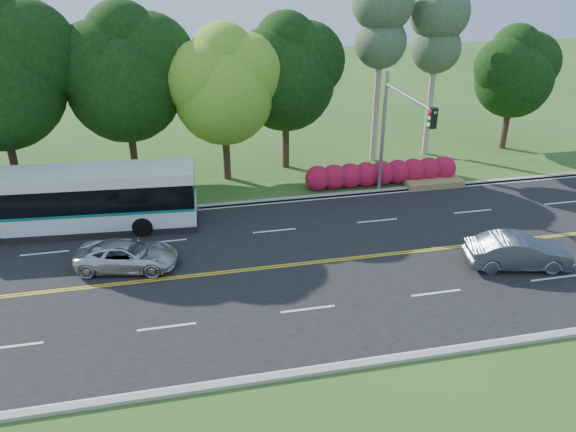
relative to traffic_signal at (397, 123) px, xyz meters
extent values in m
plane|color=#2A551C|center=(-6.49, -5.40, -4.67)|extent=(120.00, 120.00, 0.00)
cube|color=black|center=(-6.49, -5.40, -4.66)|extent=(60.00, 14.00, 0.02)
cube|color=#9D978E|center=(-6.49, 1.75, -4.60)|extent=(60.00, 0.30, 0.15)
cube|color=#9D978E|center=(-6.49, -12.55, -4.60)|extent=(60.00, 0.30, 0.15)
cube|color=#2A551C|center=(-6.49, 3.60, -4.62)|extent=(60.00, 4.00, 0.10)
cube|color=gold|center=(-6.49, -5.48, -4.65)|extent=(57.00, 0.10, 0.00)
cube|color=gold|center=(-6.49, -5.32, -4.65)|extent=(57.00, 0.10, 0.00)
cube|color=silver|center=(-17.99, -8.90, -4.65)|extent=(2.20, 0.12, 0.00)
cube|color=silver|center=(-12.49, -8.90, -4.65)|extent=(2.20, 0.12, 0.00)
cube|color=silver|center=(-6.99, -8.90, -4.65)|extent=(2.20, 0.12, 0.00)
cube|color=silver|center=(-1.49, -8.90, -4.65)|extent=(2.20, 0.12, 0.00)
cube|color=silver|center=(4.01, -8.90, -4.65)|extent=(2.20, 0.12, 0.00)
cube|color=silver|center=(-17.99, -1.90, -4.65)|extent=(2.20, 0.12, 0.00)
cube|color=silver|center=(-12.49, -1.90, -4.65)|extent=(2.20, 0.12, 0.00)
cube|color=silver|center=(-6.99, -1.90, -4.65)|extent=(2.20, 0.12, 0.00)
cube|color=silver|center=(-1.49, -1.90, -4.65)|extent=(2.20, 0.12, 0.00)
cube|color=silver|center=(4.01, -1.90, -4.65)|extent=(2.20, 0.12, 0.00)
cube|color=silver|center=(9.51, -1.90, -4.65)|extent=(2.20, 0.12, 0.00)
cube|color=silver|center=(-6.49, 1.45, -4.65)|extent=(57.00, 0.12, 0.00)
cube|color=silver|center=(-6.49, -12.25, -4.65)|extent=(57.00, 0.12, 0.00)
cylinder|color=black|center=(-20.49, 5.60, -2.69)|extent=(0.44, 0.44, 3.96)
sphere|color=black|center=(-18.87, 5.90, 3.25)|extent=(5.76, 5.76, 5.76)
cylinder|color=black|center=(-13.99, 6.60, -2.87)|extent=(0.44, 0.44, 3.60)
sphere|color=black|center=(-13.99, 6.60, 1.24)|extent=(6.60, 6.60, 6.60)
sphere|color=black|center=(-12.51, 6.90, 2.56)|extent=(5.28, 5.28, 5.28)
sphere|color=black|center=(-15.31, 6.40, 2.39)|extent=(4.95, 4.95, 4.95)
sphere|color=black|center=(-13.89, 7.00, 3.71)|extent=(4.29, 4.29, 4.29)
cylinder|color=black|center=(-8.49, 5.60, -3.05)|extent=(0.44, 0.44, 3.24)
sphere|color=#649A1F|center=(-8.49, 5.60, 0.60)|extent=(5.80, 5.80, 5.80)
sphere|color=#649A1F|center=(-7.19, 5.90, 1.76)|extent=(4.64, 4.64, 4.64)
sphere|color=#649A1F|center=(-9.65, 5.40, 1.61)|extent=(4.35, 4.35, 4.35)
sphere|color=#649A1F|center=(-8.39, 6.00, 2.77)|extent=(3.77, 3.77, 3.77)
cylinder|color=black|center=(-4.49, 7.10, -2.96)|extent=(0.44, 0.44, 3.42)
sphere|color=black|center=(-4.49, 7.10, 0.85)|extent=(6.00, 6.00, 6.00)
sphere|color=black|center=(-3.14, 7.40, 2.05)|extent=(4.80, 4.80, 4.80)
sphere|color=black|center=(-5.69, 6.90, 1.90)|extent=(4.50, 4.50, 4.50)
sphere|color=black|center=(-4.39, 7.50, 3.10)|extent=(3.90, 3.90, 3.90)
cylinder|color=#A99F88|center=(1.51, 7.10, 0.23)|extent=(0.40, 0.40, 9.80)
sphere|color=#3C5233|center=(1.51, 7.10, 3.03)|extent=(3.23, 3.23, 3.23)
sphere|color=#3C5233|center=(1.51, 7.10, 5.41)|extent=(3.80, 3.80, 3.80)
cylinder|color=#A99F88|center=(5.51, 7.60, -0.12)|extent=(0.40, 0.40, 9.10)
sphere|color=#3C5233|center=(5.51, 7.60, 2.48)|extent=(3.23, 3.23, 3.23)
sphere|color=#3C5233|center=(5.51, 7.60, 4.69)|extent=(3.80, 3.80, 3.80)
cylinder|color=black|center=(11.51, 7.60, -3.14)|extent=(0.44, 0.44, 3.06)
sphere|color=black|center=(11.51, 7.60, 0.21)|extent=(5.20, 5.20, 5.20)
sphere|color=black|center=(12.68, 7.90, 1.25)|extent=(4.16, 4.16, 4.16)
sphere|color=black|center=(10.47, 7.40, 1.12)|extent=(3.90, 3.90, 3.90)
sphere|color=black|center=(11.61, 8.00, 2.16)|extent=(3.38, 3.38, 3.38)
sphere|color=#A10D39|center=(-3.49, 2.80, -3.92)|extent=(1.50, 1.50, 1.50)
sphere|color=#A10D39|center=(-2.49, 2.80, -3.92)|extent=(1.50, 1.50, 1.50)
sphere|color=#A10D39|center=(-1.49, 2.80, -3.92)|extent=(1.50, 1.50, 1.50)
sphere|color=#A10D39|center=(-0.49, 2.80, -3.92)|extent=(1.50, 1.50, 1.50)
sphere|color=#A10D39|center=(0.51, 2.80, -3.92)|extent=(1.50, 1.50, 1.50)
sphere|color=#A10D39|center=(1.51, 2.80, -3.92)|extent=(1.50, 1.50, 1.50)
sphere|color=#A10D39|center=(2.51, 2.80, -3.92)|extent=(1.50, 1.50, 1.50)
sphere|color=#A10D39|center=(3.51, 2.80, -3.92)|extent=(1.50, 1.50, 1.50)
sphere|color=#A10D39|center=(4.51, 2.80, -3.92)|extent=(1.50, 1.50, 1.50)
cube|color=olive|center=(3.51, 2.00, -4.47)|extent=(3.50, 1.40, 0.40)
cylinder|color=gray|center=(0.01, 1.90, -1.17)|extent=(0.20, 0.20, 7.00)
cylinder|color=gray|center=(0.01, -1.10, 1.63)|extent=(0.14, 6.00, 0.14)
cube|color=black|center=(0.01, -3.90, 1.33)|extent=(0.32, 0.28, 0.95)
sphere|color=red|center=(-0.16, -3.90, 1.63)|extent=(0.18, 0.18, 0.18)
sphere|color=yellow|center=(-0.16, -3.90, 1.33)|extent=(0.18, 0.18, 0.18)
sphere|color=#19D833|center=(-0.16, -3.90, 1.03)|extent=(0.18, 0.18, 0.18)
cube|color=white|center=(-16.73, 0.40, -3.80)|extent=(12.18, 3.47, 0.99)
cube|color=black|center=(-16.73, 0.40, -2.69)|extent=(12.12, 3.50, 1.24)
cube|color=white|center=(-16.73, 0.40, -1.79)|extent=(12.18, 3.47, 0.56)
cube|color=#0C6C60|center=(-16.73, 0.40, -3.37)|extent=(12.12, 3.51, 0.14)
cube|color=black|center=(-16.73, 0.40, -4.48)|extent=(12.17, 3.37, 0.35)
cylinder|color=black|center=(-20.48, 1.88, -4.15)|extent=(1.02, 0.36, 1.00)
cylinder|color=black|center=(-13.47, -1.06, -4.15)|extent=(1.02, 0.36, 1.00)
cylinder|color=black|center=(-13.29, 1.33, -4.15)|extent=(1.02, 0.36, 1.00)
imported|color=slate|center=(2.95, -7.66, -3.90)|extent=(4.78, 2.49, 1.50)
imported|color=silver|center=(-14.08, -4.09, -4.04)|extent=(4.74, 2.86, 1.23)
camera|label=1|loc=(-11.66, -26.81, 8.26)|focal=35.00mm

